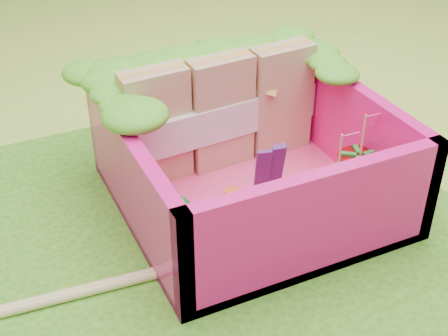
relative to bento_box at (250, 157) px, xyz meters
name	(u,v)px	position (x,y,z in m)	size (l,w,h in m)	color
ground	(211,238)	(-0.30, -0.16, -0.31)	(14.00, 14.00, 0.00)	#9EC938
placemat	(211,235)	(-0.30, -0.16, -0.29)	(2.60, 2.60, 0.03)	#468D1F
bento_floor	(249,197)	(0.00, 0.00, -0.25)	(1.30, 1.30, 0.05)	#FF4184
bento_box	(250,157)	(0.00, 0.00, 0.00)	(1.30, 1.30, 0.55)	#FE1583
lettuce_ruffle	(211,62)	(0.00, 0.47, 0.33)	(1.43, 0.83, 0.11)	#248618
sandwich_stack	(222,113)	(0.01, 0.35, 0.08)	(1.14, 0.25, 0.63)	tan
broccoli	(179,226)	(-0.51, -0.31, -0.05)	(0.33, 0.33, 0.25)	#6D994A
carrot_sticks	(225,221)	(-0.29, -0.32, -0.09)	(0.18, 0.16, 0.29)	#F55914
purple_wedges	(270,176)	(0.03, -0.15, -0.04)	(0.15, 0.05, 0.38)	#3D1854
strawberry_left	(335,196)	(0.28, -0.35, -0.10)	(0.23, 0.23, 0.47)	red
strawberry_right	(358,175)	(0.50, -0.24, -0.10)	(0.23, 0.23, 0.47)	red
snap_peas	(327,197)	(0.33, -0.23, -0.20)	(0.59, 0.60, 0.05)	#5DA734
chopsticks	(22,306)	(-1.23, -0.29, -0.25)	(2.40, 0.25, 0.04)	#E6C47E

